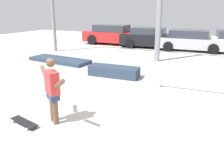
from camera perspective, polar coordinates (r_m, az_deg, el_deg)
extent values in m
plane|color=#B2ADA3|center=(5.67, -4.71, -10.75)|extent=(36.00, 36.00, 0.00)
cylinder|color=brown|center=(5.29, -15.26, -9.03)|extent=(0.13, 0.13, 0.71)
cylinder|color=brown|center=(5.14, -14.59, -9.75)|extent=(0.13, 0.13, 0.71)
cube|color=navy|center=(5.10, -15.16, -6.35)|extent=(0.41, 0.35, 0.16)
cube|color=#DB3838|center=(4.99, -15.42, -2.98)|extent=(0.47, 0.40, 0.51)
sphere|color=brown|center=(4.87, -15.79, 2.01)|extent=(0.20, 0.20, 0.20)
cylinder|color=brown|center=(5.39, -17.10, -0.74)|extent=(0.44, 0.32, 0.32)
cylinder|color=brown|center=(4.55, -13.58, -3.47)|extent=(0.44, 0.32, 0.32)
cube|color=black|center=(5.44, -22.02, -12.31)|extent=(0.83, 0.36, 0.01)
cylinder|color=silver|center=(5.30, -19.35, -13.33)|extent=(0.06, 0.04, 0.05)
cylinder|color=silver|center=(5.20, -21.36, -14.11)|extent=(0.06, 0.04, 0.05)
cylinder|color=silver|center=(5.72, -22.53, -11.43)|extent=(0.06, 0.04, 0.05)
cylinder|color=silver|center=(5.63, -24.43, -12.10)|extent=(0.06, 0.04, 0.05)
cube|color=#28384C|center=(8.50, 0.47, -0.20)|extent=(1.99, 0.76, 0.40)
cube|color=#28384C|center=(11.26, -13.51, 2.68)|extent=(3.32, 1.35, 0.17)
cylinder|color=#B7BABF|center=(7.35, 21.29, -2.91)|extent=(2.79, 0.21, 0.06)
cylinder|color=#B7BABF|center=(7.49, 12.42, -3.13)|extent=(0.07, 0.07, 0.31)
cylinder|color=gray|center=(14.05, -15.23, 15.52)|extent=(0.20, 0.20, 5.26)
cylinder|color=gray|center=(11.08, 12.14, 15.85)|extent=(0.20, 0.20, 5.26)
cylinder|color=gray|center=(11.07, 12.49, 15.83)|extent=(0.20, 0.20, 5.26)
cube|color=red|center=(16.62, 0.43, 8.85)|extent=(4.50, 1.82, 0.75)
cube|color=#2D333D|center=(16.63, -0.14, 11.01)|extent=(2.49, 1.64, 0.50)
cylinder|color=black|center=(16.94, 5.94, 8.17)|extent=(0.72, 0.23, 0.72)
cylinder|color=black|center=(15.35, 3.92, 7.46)|extent=(0.72, 0.23, 0.72)
cylinder|color=black|center=(18.00, -2.55, 8.66)|extent=(0.72, 0.23, 0.72)
cylinder|color=black|center=(16.51, -5.22, 8.00)|extent=(0.72, 0.23, 0.72)
cube|color=black|center=(15.40, 9.99, 7.96)|extent=(4.13, 2.08, 0.74)
cube|color=#2D333D|center=(15.36, 9.50, 10.21)|extent=(2.34, 1.76, 0.45)
cylinder|color=black|center=(16.09, 14.82, 7.16)|extent=(0.63, 0.28, 0.61)
cylinder|color=black|center=(14.47, 14.23, 6.31)|extent=(0.63, 0.28, 0.61)
cylinder|color=black|center=(16.47, 6.18, 7.77)|extent=(0.63, 0.28, 0.61)
cylinder|color=black|center=(14.90, 4.69, 6.99)|extent=(0.63, 0.28, 0.61)
cube|color=#B7BABF|center=(14.91, 19.89, 6.86)|extent=(4.29, 2.03, 0.65)
cube|color=#2D333D|center=(14.85, 19.44, 9.05)|extent=(2.40, 1.77, 0.47)
cylinder|color=black|center=(15.81, 24.65, 6.12)|extent=(0.62, 0.26, 0.61)
cylinder|color=black|center=(14.11, 24.94, 5.12)|extent=(0.62, 0.26, 0.61)
cylinder|color=black|center=(15.87, 15.25, 7.02)|extent=(0.62, 0.26, 0.61)
cylinder|color=black|center=(14.18, 14.44, 6.12)|extent=(0.62, 0.26, 0.61)
cylinder|color=black|center=(16.01, 25.29, 6.33)|extent=(0.73, 0.29, 0.71)
cylinder|color=black|center=(14.42, 25.84, 5.40)|extent=(0.73, 0.29, 0.71)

